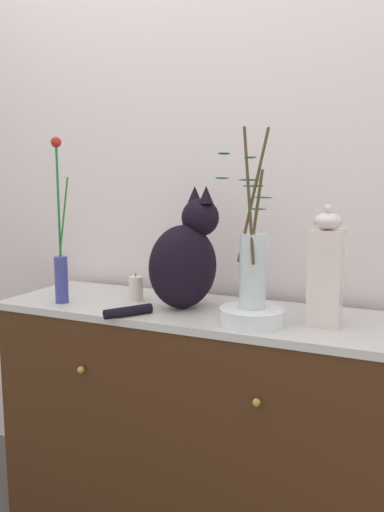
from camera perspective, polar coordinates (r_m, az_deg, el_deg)
The scene contains 8 objects.
wall_back at distance 1.91m, azimuth 3.68°, elevation 8.92°, with size 4.40×0.08×2.60m, color silver.
sideboard at distance 1.84m, azimuth -0.00°, elevation -19.13°, with size 1.37×0.46×0.86m.
cat_sitting at distance 1.66m, azimuth -0.76°, elevation -0.27°, with size 0.31×0.40×0.42m.
vase_slim_green at distance 1.79m, azimuth -15.07°, elevation -0.52°, with size 0.07×0.05×0.58m.
bowl_porcelain at distance 1.51m, azimuth 7.00°, elevation -6.94°, with size 0.20×0.20×0.05m, color white.
vase_glass_clear at distance 1.47m, azimuth 7.05°, elevation -0.69°, with size 0.15×0.20×0.54m.
jar_lidded_porcelain at distance 1.51m, azimuth 15.35°, elevation -1.64°, with size 0.09×0.09×0.36m.
candle_pillar at distance 1.80m, azimuth -6.55°, elevation -3.79°, with size 0.05×0.05×0.10m.
Camera 1 is at (0.67, -1.49, 1.28)m, focal length 34.26 mm.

